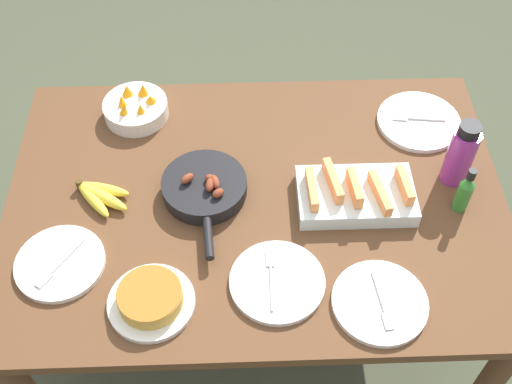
# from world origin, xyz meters

# --- Properties ---
(ground_plane) EXTENTS (14.00, 14.00, 0.00)m
(ground_plane) POSITION_xyz_m (0.00, 0.00, 0.00)
(ground_plane) COLOR #474C38
(dining_table) EXTENTS (1.44, 0.99, 0.73)m
(dining_table) POSITION_xyz_m (0.00, 0.00, 0.63)
(dining_table) COLOR brown
(dining_table) RESTS_ON ground_plane
(banana_bunch) EXTENTS (0.17, 0.15, 0.04)m
(banana_bunch) POSITION_xyz_m (-0.45, 0.01, 0.74)
(banana_bunch) COLOR yellow
(banana_bunch) RESTS_ON dining_table
(melon_tray) EXTENTS (0.33, 0.20, 0.10)m
(melon_tray) POSITION_xyz_m (0.28, -0.02, 0.76)
(melon_tray) COLOR silver
(melon_tray) RESTS_ON dining_table
(skillet) EXTENTS (0.24, 0.37, 0.08)m
(skillet) POSITION_xyz_m (-0.15, 0.02, 0.76)
(skillet) COLOR black
(skillet) RESTS_ON dining_table
(frittata_plate_center) EXTENTS (0.22, 0.22, 0.06)m
(frittata_plate_center) POSITION_xyz_m (-0.28, -0.33, 0.75)
(frittata_plate_center) COLOR silver
(frittata_plate_center) RESTS_ON dining_table
(empty_plate_near_front) EXTENTS (0.26, 0.26, 0.02)m
(empty_plate_near_front) POSITION_xyz_m (0.52, 0.29, 0.74)
(empty_plate_near_front) COLOR silver
(empty_plate_near_front) RESTS_ON dining_table
(empty_plate_far_left) EXTENTS (0.25, 0.25, 0.02)m
(empty_plate_far_left) POSITION_xyz_m (0.05, -0.28, 0.74)
(empty_plate_far_left) COLOR silver
(empty_plate_far_left) RESTS_ON dining_table
(empty_plate_far_right) EXTENTS (0.24, 0.24, 0.02)m
(empty_plate_far_right) POSITION_xyz_m (-0.53, -0.21, 0.74)
(empty_plate_far_right) COLOR silver
(empty_plate_far_right) RESTS_ON dining_table
(empty_plate_mid_edge) EXTENTS (0.25, 0.25, 0.02)m
(empty_plate_mid_edge) POSITION_xyz_m (0.30, -0.35, 0.74)
(empty_plate_mid_edge) COLOR silver
(empty_plate_mid_edge) RESTS_ON dining_table
(fruit_bowl_mango) EXTENTS (0.20, 0.20, 0.10)m
(fruit_bowl_mango) POSITION_xyz_m (-0.37, 0.35, 0.76)
(fruit_bowl_mango) COLOR silver
(fruit_bowl_mango) RESTS_ON dining_table
(water_bottle) EXTENTS (0.08, 0.08, 0.22)m
(water_bottle) POSITION_xyz_m (0.58, 0.06, 0.83)
(water_bottle) COLOR #992D89
(water_bottle) RESTS_ON dining_table
(hot_sauce_bottle) EXTENTS (0.04, 0.04, 0.16)m
(hot_sauce_bottle) POSITION_xyz_m (0.58, -0.05, 0.80)
(hot_sauce_bottle) COLOR #337F2D
(hot_sauce_bottle) RESTS_ON dining_table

